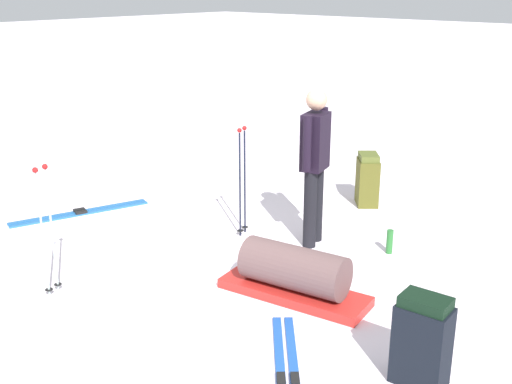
{
  "coord_description": "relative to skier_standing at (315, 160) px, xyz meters",
  "views": [
    {
      "loc": [
        4.53,
        4.08,
        2.74
      ],
      "look_at": [
        0.0,
        0.0,
        0.7
      ],
      "focal_mm": 44.23,
      "sensor_mm": 36.0,
      "label": 1
    }
  ],
  "objects": [
    {
      "name": "backpack_large_dark",
      "position": [
        -1.49,
        -0.25,
        -0.62
      ],
      "size": [
        0.45,
        0.44,
        0.67
      ],
      "color": "#4F4E1C",
      "rests_on": "ground_plane"
    },
    {
      "name": "gear_sled",
      "position": [
        1.11,
        0.63,
        -0.73
      ],
      "size": [
        0.69,
        1.45,
        0.49
      ],
      "color": "red",
      "rests_on": "ground_plane"
    },
    {
      "name": "ski_pair_near",
      "position": [
        1.19,
        -2.7,
        -0.94
      ],
      "size": [
        1.68,
        0.67,
        0.05
      ],
      "color": "#2462A5",
      "rests_on": "ground_plane"
    },
    {
      "name": "ski_poles_planted_far",
      "position": [
        0.32,
        -0.75,
        -0.26
      ],
      "size": [
        0.19,
        0.1,
        1.25
      ],
      "color": "black",
      "rests_on": "ground_plane"
    },
    {
      "name": "ground_plane",
      "position": [
        0.65,
        -0.25,
        -0.95
      ],
      "size": [
        80.0,
        80.0,
        0.0
      ],
      "primitive_type": "plane",
      "color": "white"
    },
    {
      "name": "ski_pair_far",
      "position": [
        2.16,
        1.42,
        -0.94
      ],
      "size": [
        1.45,
        1.34,
        0.05
      ],
      "color": "#1D4FAF",
      "rests_on": "ground_plane"
    },
    {
      "name": "thermos_bottle",
      "position": [
        -0.33,
        0.77,
        -0.82
      ],
      "size": [
        0.07,
        0.07,
        0.26
      ],
      "primitive_type": "cylinder",
      "color": "#276D2C",
      "rests_on": "ground_plane"
    },
    {
      "name": "skier_standing",
      "position": [
        0.0,
        0.0,
        0.0
      ],
      "size": [
        0.55,
        0.31,
        1.7
      ],
      "color": "black",
      "rests_on": "ground_plane"
    },
    {
      "name": "ski_poles_planted_near",
      "position": [
        2.54,
        -1.07,
        -0.27
      ],
      "size": [
        0.18,
        0.1,
        1.23
      ],
      "color": "#A9BEBB",
      "rests_on": "ground_plane"
    },
    {
      "name": "backpack_bright",
      "position": [
        1.53,
        2.11,
        -0.62
      ],
      "size": [
        0.28,
        0.39,
        0.69
      ],
      "color": "black",
      "rests_on": "ground_plane"
    }
  ]
}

